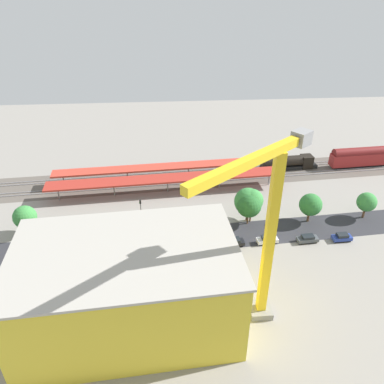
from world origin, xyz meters
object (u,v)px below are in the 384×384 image
Objects in this scene: parked_car_2 at (267,240)px; street_tree_3 at (252,200)px; street_tree_0 at (311,205)px; street_tree_2 at (248,201)px; street_tree_1 at (367,202)px; street_tree_4 at (249,205)px; parked_car_3 at (234,242)px; construction_building at (129,288)px; platform_canopy_near at (167,179)px; box_truck_0 at (94,257)px; street_tree_5 at (25,217)px; locomotive at (289,162)px; parked_car_1 at (307,239)px; tower_crane at (266,229)px; platform_canopy_far at (158,167)px; passenger_coach at (362,156)px; parked_car_0 at (342,238)px; traffic_light at (141,210)px.

street_tree_3 is at bearing -77.05° from parked_car_2.
street_tree_2 reaches higher than street_tree_0.
street_tree_4 is at bearing 0.76° from street_tree_1.
parked_car_3 is 27.79m from construction_building.
box_truck_0 is (14.75, 27.06, -2.24)m from platform_canopy_near.
parked_car_2 is 0.68× the size of street_tree_5.
street_tree_0 reaches higher than locomotive.
street_tree_0 is (-38.68, -25.64, -2.67)m from construction_building.
street_tree_3 reaches higher than platform_canopy_near.
parked_car_1 is 60.55m from street_tree_5.
construction_building is at bearing -2.80° from tower_crane.
street_tree_2 reaches higher than platform_canopy_far.
street_tree_0 is at bearing 175.55° from street_tree_3.
passenger_coach is at bearing -176.16° from platform_canopy_far.
street_tree_1 is 27.57m from street_tree_2.
street_tree_0 is at bearing 146.33° from platform_canopy_far.
locomotive is 2.18× the size of street_tree_4.
street_tree_1 is at bearing 65.77° from passenger_coach.
street_tree_4 is at bearing -99.15° from tower_crane.
passenger_coach is 37.00m from street_tree_0.
traffic_light reaches higher than parked_car_0.
parked_car_1 is 0.66× the size of street_tree_0.
street_tree_5 is (48.69, 1.40, -0.78)m from street_tree_2.
traffic_light is (26.64, -7.72, 3.93)m from parked_car_2.
street_tree_1 reaches higher than parked_car_2.
box_truck_0 is (51.43, 3.60, 1.03)m from parked_car_0.
parked_car_0 is 0.43× the size of box_truck_0.
street_tree_2 reaches higher than street_tree_5.
parked_car_0 is 21.30m from street_tree_2.
street_tree_4 is (-20.32, 22.76, 1.15)m from platform_canopy_far.
parked_car_3 is at bearing -172.46° from box_truck_0.
street_tree_2 is at bearing -136.37° from construction_building.
construction_building reaches higher than street_tree_2.
box_truck_0 is (28.17, 3.73, 1.04)m from parked_car_3.
parked_car_0 is at bearing -161.57° from construction_building.
street_tree_0 reaches higher than street_tree_1.
parked_car_1 is at bearing 141.50° from street_tree_2.
street_tree_0 is at bearing 82.15° from locomotive.
street_tree_3 is at bearing 33.83° from passenger_coach.
street_tree_1 is 0.78× the size of street_tree_3.
street_tree_5 reaches higher than parked_car_2.
platform_canopy_near is at bearing 11.00° from passenger_coach.
parked_car_2 is 0.57× the size of street_tree_3.
parked_car_0 is at bearing 179.67° from parked_car_3.
locomotive is 2.07× the size of street_tree_3.
street_tree_3 reaches higher than street_tree_1.
box_truck_0 is at bearing -28.48° from tower_crane.
parked_car_0 is 0.65× the size of street_tree_1.
parked_car_0 is 16.09m from parked_car_2.
locomotive is at bearing -88.40° from parked_car_0.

